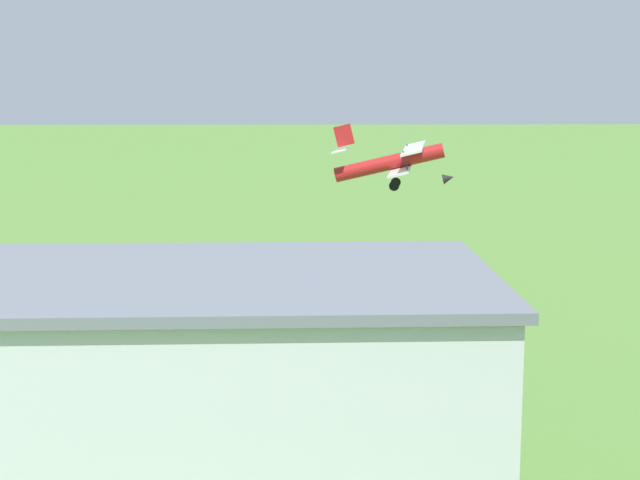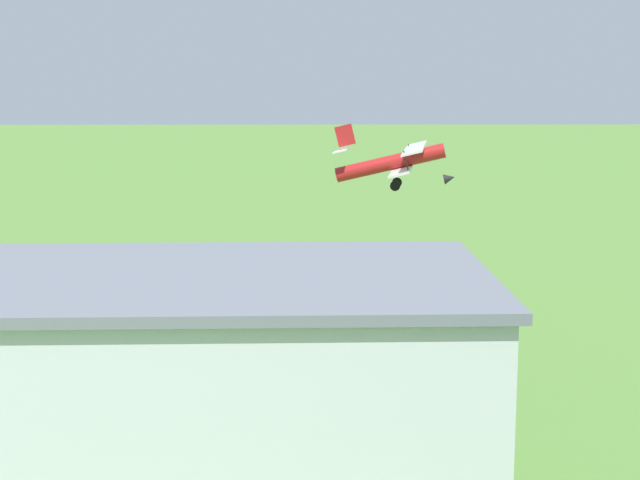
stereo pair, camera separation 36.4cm
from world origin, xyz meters
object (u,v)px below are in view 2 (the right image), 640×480
(biplane, at_px, (396,162))
(person_near_hangar_door, at_px, (195,339))
(hangar, at_px, (126,383))
(person_by_parked_cars, at_px, (192,350))

(biplane, distance_m, person_near_hangar_door, 19.27)
(person_near_hangar_door, bearing_deg, hangar, 88.65)
(biplane, xyz_separation_m, person_by_parked_cars, (11.27, 15.24, -7.88))
(biplane, bearing_deg, hangar, 68.62)
(person_by_parked_cars, bearing_deg, biplane, -126.47)
(hangar, bearing_deg, person_near_hangar_door, -91.35)
(biplane, height_order, person_by_parked_cars, biplane)
(hangar, relative_size, person_near_hangar_door, 14.69)
(hangar, height_order, person_near_hangar_door, hangar)
(biplane, relative_size, person_by_parked_cars, 5.72)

